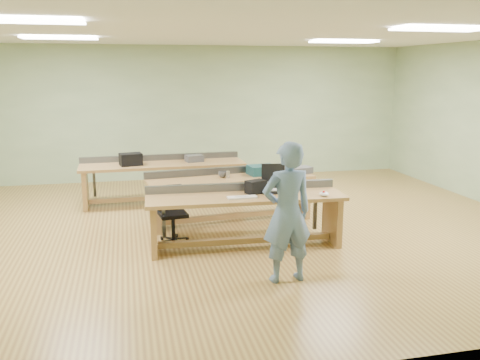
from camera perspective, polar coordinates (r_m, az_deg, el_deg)
The scene contains 21 objects.
floor at distance 8.08m, azimuth -1.33°, elevation -5.43°, with size 10.00×10.00×0.00m, color #A4823E.
ceiling at distance 7.72m, azimuth -1.45°, elevation 16.30°, with size 10.00×10.00×0.00m, color silver.
wall_back at distance 11.69m, azimuth -5.29°, elevation 7.49°, with size 10.00×0.04×3.00m, color #A1B88B.
wall_front at distance 3.98m, azimuth 10.05°, elevation -1.73°, with size 10.00×0.04×3.00m, color #A1B88B.
fluor_panels at distance 7.72m, azimuth -1.45°, elevation 16.08°, with size 6.20×3.50×0.03m.
workbench_front at distance 7.12m, azimuth 0.58°, elevation -3.22°, with size 2.78×0.85×0.86m.
workbench_mid at distance 8.31m, azimuth -1.10°, elevation -0.97°, with size 2.78×1.03×0.86m.
workbench_back at distance 9.67m, azimuth -8.63°, elevation 0.80°, with size 3.06×0.88×0.86m.
person at distance 5.91m, azimuth 5.31°, elevation -3.67°, with size 0.61×0.40×1.67m, color #6484A3.
laptop_base at distance 7.24m, azimuth 3.80°, elevation -1.24°, with size 0.33×0.27×0.04m, color black.
laptop_screen at distance 7.31m, azimuth 3.71°, elevation 0.84°, with size 0.33×0.02×0.26m, color black.
keyboard at distance 6.89m, azimuth 0.24°, elevation -1.96°, with size 0.40×0.13×0.02m, color beige.
trackball_mouse at distance 7.09m, azimuth 9.45°, elevation -1.54°, with size 0.13×0.15×0.06m, color white.
camera_bag at distance 7.15m, azimuth 1.77°, elevation -0.77°, with size 0.27×0.17×0.18m, color black.
task_chair at distance 7.47m, azimuth -7.59°, elevation -4.63°, with size 0.49×0.49×0.81m.
parts_bin_teal at distance 8.45m, azimuth 2.47°, elevation 1.13°, with size 0.44×0.33×0.15m, color #143C42.
parts_bin_grey at distance 8.62m, azimuth 6.71°, elevation 1.11°, with size 0.39×0.25×0.11m, color #3E3E41.
mug at distance 8.23m, azimuth -1.98°, elevation 0.66°, with size 0.13×0.13×0.10m, color #3E3E41.
drinks_can at distance 8.17m, azimuth -1.37°, elevation 0.62°, with size 0.06×0.06×0.11m, color #B4B3B8.
storage_box_back at distance 9.48m, azimuth -12.17°, elevation 2.28°, with size 0.39×0.28×0.22m, color black.
tray_back at distance 9.69m, azimuth -5.16°, elevation 2.44°, with size 0.32×0.23×0.13m, color #3E3E41.
Camera 1 is at (-1.51, -7.55, 2.44)m, focal length 38.00 mm.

